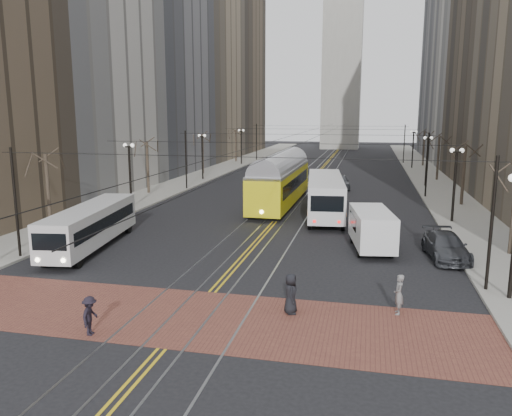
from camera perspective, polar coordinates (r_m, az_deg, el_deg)
The scene contains 22 objects.
ground at distance 25.37m, azimuth -4.37°, elevation -8.84°, with size 260.00×260.00×0.00m, color black.
sidewalk_left at distance 71.83m, azimuth -5.29°, elevation 4.01°, with size 5.00×140.00×0.15m, color gray.
sidewalk_right at distance 68.79m, azimuth 19.26°, elevation 3.15°, with size 5.00×140.00×0.15m, color gray.
crosswalk_band at distance 21.84m, azimuth -7.52°, elevation -12.22°, with size 25.00×6.00×0.01m, color brown.
streetcar_rails at distance 68.71m, azimuth 6.72°, elevation 3.61°, with size 4.80×130.00×0.02m, color gray.
centre_lines at distance 68.71m, azimuth 6.72°, elevation 3.61°, with size 0.42×130.00×0.01m, color gold.
building_left_mid at distance 76.63m, azimuth -13.10°, elevation 16.89°, with size 16.00×20.00×34.00m, color slate.
building_left_midfar at distance 96.91m, azimuth -9.00°, elevation 21.07°, with size 20.00×20.00×52.00m, color gray.
building_left_far at distance 114.18m, azimuth -4.08°, elevation 16.55°, with size 16.00×20.00×40.00m, color brown.
building_right_far at distance 110.95m, azimuth 23.15°, elevation 15.90°, with size 16.00×20.00×40.00m, color slate.
lamp_posts at distance 52.36m, azimuth 4.88°, elevation 4.50°, with size 27.60×57.20×5.60m.
street_trees at distance 58.78m, azimuth 5.76°, elevation 5.17°, with size 31.68×53.28×5.60m.
trolley_wires at distance 58.28m, azimuth 5.73°, elevation 6.08°, with size 25.96×120.00×6.60m.
transit_bus at distance 33.47m, azimuth -18.35°, elevation -2.14°, with size 2.23×10.72×2.68m, color silver.
streetcar at distance 46.63m, azimuth 2.82°, elevation 2.63°, with size 2.99×16.08×3.79m, color yellow.
rear_bus at distance 41.95m, azimuth 7.90°, elevation 1.26°, with size 2.73×12.56×3.28m, color silver.
cargo_van at distance 32.16m, azimuth 13.07°, elevation -2.51°, with size 2.20×5.71×2.53m, color white.
sedan_grey at distance 57.83m, azimuth 9.56°, elevation 3.03°, with size 2.01×4.99×1.70m, color #3E4146.
sedan_parked at distance 31.71m, azimuth 20.88°, elevation -4.10°, with size 2.10×5.15×1.50m, color #3C3E43.
pedestrian_a at distance 21.74m, azimuth 3.99°, elevation -9.74°, with size 0.86×0.56×1.77m, color black.
pedestrian_b at distance 22.48m, azimuth 16.00°, elevation -9.47°, with size 0.64×0.42×1.75m, color slate.
pedestrian_d at distance 20.78m, azimuth -18.44°, elevation -11.60°, with size 1.01×0.58×1.56m, color black.
Camera 1 is at (7.12, -22.81, 8.51)m, focal length 35.00 mm.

